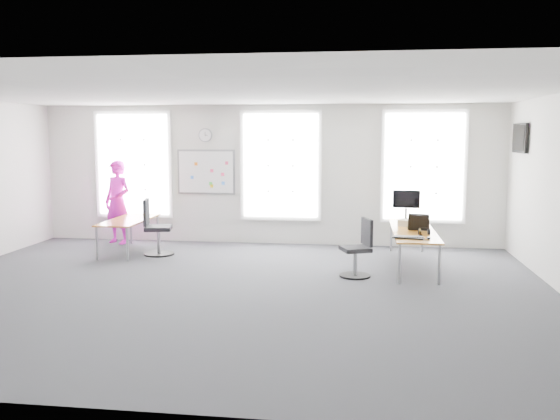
# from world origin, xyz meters

# --- Properties ---
(floor) EXTENTS (10.00, 10.00, 0.00)m
(floor) POSITION_xyz_m (0.00, 0.00, 0.00)
(floor) COLOR #232428
(floor) RESTS_ON ground
(ceiling) EXTENTS (10.00, 10.00, 0.00)m
(ceiling) POSITION_xyz_m (0.00, 0.00, 3.00)
(ceiling) COLOR silver
(ceiling) RESTS_ON ground
(wall_back) EXTENTS (10.00, 0.00, 10.00)m
(wall_back) POSITION_xyz_m (0.00, 4.00, 1.50)
(wall_back) COLOR silver
(wall_back) RESTS_ON ground
(wall_front) EXTENTS (10.00, 0.00, 10.00)m
(wall_front) POSITION_xyz_m (0.00, -4.00, 1.50)
(wall_front) COLOR silver
(wall_front) RESTS_ON ground
(window_left) EXTENTS (1.60, 0.06, 2.20)m
(window_left) POSITION_xyz_m (-3.00, 3.97, 1.70)
(window_left) COLOR white
(window_left) RESTS_ON wall_back
(window_mid) EXTENTS (1.60, 0.06, 2.20)m
(window_mid) POSITION_xyz_m (0.30, 3.97, 1.70)
(window_mid) COLOR white
(window_mid) RESTS_ON wall_back
(window_right) EXTENTS (1.60, 0.06, 2.20)m
(window_right) POSITION_xyz_m (3.30, 3.97, 1.70)
(window_right) COLOR white
(window_right) RESTS_ON wall_back
(desk_right) EXTENTS (0.74, 2.77, 0.67)m
(desk_right) POSITION_xyz_m (2.95, 2.11, 0.63)
(desk_right) COLOR #B36E23
(desk_right) RESTS_ON ground
(desk_left) EXTENTS (0.73, 1.82, 0.66)m
(desk_left) POSITION_xyz_m (-2.63, 2.69, 0.61)
(desk_left) COLOR #B36E23
(desk_left) RESTS_ON ground
(chair_right) EXTENTS (0.57, 0.57, 0.98)m
(chair_right) POSITION_xyz_m (1.99, 1.18, 0.43)
(chair_right) COLOR black
(chair_right) RESTS_ON ground
(chair_left) EXTENTS (0.60, 0.59, 1.11)m
(chair_left) POSITION_xyz_m (-2.00, 2.45, 0.49)
(chair_left) COLOR black
(chair_left) RESTS_ON ground
(person) EXTENTS (0.77, 0.65, 1.81)m
(person) POSITION_xyz_m (-3.23, 3.56, 0.91)
(person) COLOR #F118D0
(person) RESTS_ON ground
(whiteboard) EXTENTS (1.20, 0.03, 0.90)m
(whiteboard) POSITION_xyz_m (-1.35, 3.97, 1.55)
(whiteboard) COLOR white
(whiteboard) RESTS_ON wall_back
(wall_clock) EXTENTS (0.30, 0.04, 0.30)m
(wall_clock) POSITION_xyz_m (-1.35, 3.97, 2.35)
(wall_clock) COLOR gray
(wall_clock) RESTS_ON wall_back
(tv) EXTENTS (0.06, 0.90, 0.55)m
(tv) POSITION_xyz_m (4.95, 3.00, 2.30)
(tv) COLOR black
(tv) RESTS_ON wall_right
(keyboard) EXTENTS (0.53, 0.29, 0.02)m
(keyboard) POSITION_xyz_m (2.80, 1.14, 0.69)
(keyboard) COLOR black
(keyboard) RESTS_ON desk_right
(mouse) EXTENTS (0.07, 0.12, 0.04)m
(mouse) POSITION_xyz_m (3.11, 1.09, 0.70)
(mouse) COLOR black
(mouse) RESTS_ON desk_right
(lens_cap) EXTENTS (0.08, 0.08, 0.01)m
(lens_cap) POSITION_xyz_m (3.02, 1.46, 0.68)
(lens_cap) COLOR black
(lens_cap) RESTS_ON desk_right
(headphones) EXTENTS (0.20, 0.11, 0.12)m
(headphones) POSITION_xyz_m (3.09, 1.57, 0.73)
(headphones) COLOR black
(headphones) RESTS_ON desk_right
(laptop_sleeve) EXTENTS (0.37, 0.25, 0.30)m
(laptop_sleeve) POSITION_xyz_m (3.03, 1.95, 0.82)
(laptop_sleeve) COLOR black
(laptop_sleeve) RESTS_ON desk_right
(paper_stack) EXTENTS (0.40, 0.35, 0.11)m
(paper_stack) POSITION_xyz_m (2.90, 2.51, 0.73)
(paper_stack) COLOR beige
(paper_stack) RESTS_ON desk_right
(monitor) EXTENTS (0.53, 0.22, 0.59)m
(monitor) POSITION_xyz_m (2.91, 3.29, 1.03)
(monitor) COLOR black
(monitor) RESTS_ON desk_right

